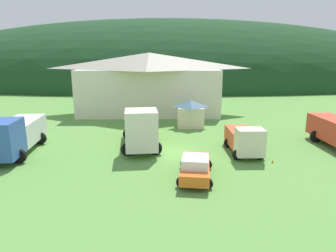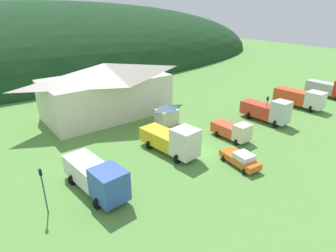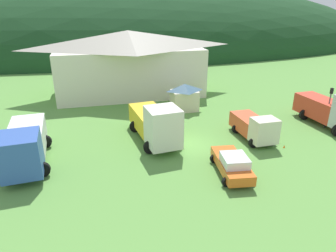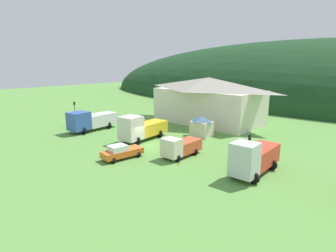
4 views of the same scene
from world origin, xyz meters
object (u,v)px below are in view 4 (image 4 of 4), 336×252
Objects in this scene: depot_building at (208,100)px; heavy_rig_striped at (141,128)px; service_pickup_orange at (121,152)px; box_truck_blue at (91,120)px; light_truck_cream at (180,147)px; traffic_cone_near_pickup at (178,165)px; play_shed_cream at (202,126)px; traffic_light_east at (249,150)px; tow_truck_silver at (253,157)px; traffic_light_west at (75,111)px.

depot_building is 2.44× the size of heavy_rig_striped.
heavy_rig_striped reaches higher than service_pickup_orange.
service_pickup_orange is at bearing 66.41° from box_truck_blue.
light_truck_cream reaches higher than traffic_cone_near_pickup.
traffic_cone_near_pickup is (1.67, -2.23, -1.23)m from light_truck_cream.
depot_building is at bearing 119.80° from play_shed_cream.
light_truck_cream is (18.90, 0.07, -0.49)m from box_truck_blue.
traffic_light_east is 8.11× the size of traffic_cone_near_pickup.
box_truck_blue is (-15.19, -9.31, 0.14)m from play_shed_cream.
play_shed_cream is 12.77m from traffic_cone_near_pickup.
heavy_rig_striped reaches higher than play_shed_cream.
tow_truck_silver is (17.43, -17.13, -2.45)m from depot_building.
traffic_cone_near_pickup is at bearing 63.61° from heavy_rig_striped.
depot_building is 6.43× the size of play_shed_cream.
traffic_light_east is at bearing -88.02° from tow_truck_silver.
play_shed_cream is 14.35m from service_pickup_orange.
box_truck_blue is 27.12m from traffic_light_east.
traffic_light_east is (27.09, 0.89, 0.74)m from box_truck_blue.
heavy_rig_striped is 15.05m from traffic_light_west.
service_pickup_orange is (-4.52, -5.06, -0.41)m from light_truck_cream.
tow_truck_silver is at bearing 121.64° from service_pickup_orange.
traffic_light_west is 8.67× the size of traffic_cone_near_pickup.
depot_building reaches higher than traffic_cone_near_pickup.
light_truck_cream is (3.71, -9.24, -0.35)m from play_shed_cream.
traffic_light_west is at bearing -154.70° from play_shed_cream.
traffic_light_west reaches higher than traffic_cone_near_pickup.
tow_truck_silver is at bearing 87.50° from box_truck_blue.
light_truck_cream is 1.06× the size of service_pickup_orange.
depot_building is 24.16m from traffic_light_east.
light_truck_cream reaches higher than service_pickup_orange.
tow_truck_silver is 7.89m from traffic_cone_near_pickup.
service_pickup_orange is at bearing -42.54° from light_truck_cream.
service_pickup_orange is (-13.23, -5.93, -0.95)m from tow_truck_silver.
traffic_cone_near_pickup is (-7.04, -3.10, -1.77)m from tow_truck_silver.
traffic_light_east reaches higher than box_truck_blue.
tow_truck_silver is 1.73× the size of traffic_light_west.
heavy_rig_striped is at bearing -101.14° from light_truck_cream.
traffic_light_west reaches higher than service_pickup_orange.
service_pickup_orange is at bearing -93.25° from play_shed_cream.
box_truck_blue is at bearing -90.56° from light_truck_cream.
service_pickup_orange is at bearing -14.45° from traffic_light_west.
depot_building reaches higher than box_truck_blue.
light_truck_cream is at bearing -86.99° from tow_truck_silver.
traffic_cone_near_pickup is at bearing -64.88° from play_shed_cream.
light_truck_cream is at bearing 85.76° from box_truck_blue.
traffic_light_west is (-23.58, -0.15, 1.38)m from light_truck_cream.
box_truck_blue is 1.57× the size of light_truck_cream.
traffic_light_west is (-14.86, -18.14, -1.61)m from depot_building.
play_shed_cream reaches higher than service_pickup_orange.
heavy_rig_striped is at bearing -95.05° from tow_truck_silver.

